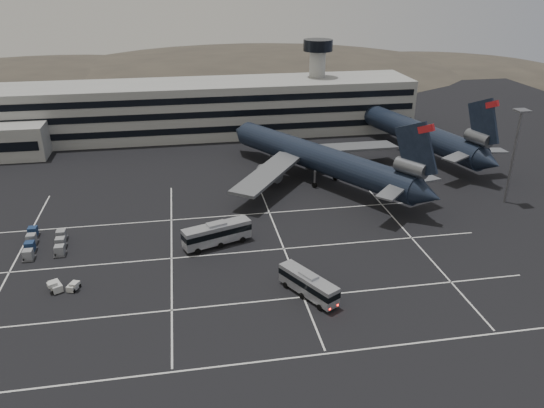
{
  "coord_description": "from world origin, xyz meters",
  "views": [
    {
      "loc": [
        -2.97,
        -70.07,
        41.81
      ],
      "look_at": [
        11.25,
        10.88,
        5.0
      ],
      "focal_mm": 35.0,
      "sensor_mm": 36.0,
      "label": 1
    }
  ],
  "objects_px": {
    "trijet_main": "(321,158)",
    "uld_cluster": "(44,243)",
    "tug_a": "(73,286)",
    "bus_near": "(308,284)",
    "bus_far": "(217,233)"
  },
  "relations": [
    {
      "from": "trijet_main",
      "to": "uld_cluster",
      "type": "height_order",
      "value": "trijet_main"
    },
    {
      "from": "bus_far",
      "to": "uld_cluster",
      "type": "relative_size",
      "value": 1.11
    },
    {
      "from": "trijet_main",
      "to": "bus_near",
      "type": "relative_size",
      "value": 5.21
    },
    {
      "from": "uld_cluster",
      "to": "tug_a",
      "type": "bearing_deg",
      "value": -64.01
    },
    {
      "from": "bus_far",
      "to": "bus_near",
      "type": "bearing_deg",
      "value": -165.98
    },
    {
      "from": "bus_far",
      "to": "uld_cluster",
      "type": "distance_m",
      "value": 28.25
    },
    {
      "from": "trijet_main",
      "to": "uld_cluster",
      "type": "distance_m",
      "value": 55.72
    },
    {
      "from": "tug_a",
      "to": "uld_cluster",
      "type": "bearing_deg",
      "value": 138.39
    },
    {
      "from": "tug_a",
      "to": "uld_cluster",
      "type": "xyz_separation_m",
      "value": [
        -6.74,
        13.82,
        0.26
      ]
    },
    {
      "from": "trijet_main",
      "to": "bus_near",
      "type": "distance_m",
      "value": 43.3
    },
    {
      "from": "trijet_main",
      "to": "bus_near",
      "type": "xyz_separation_m",
      "value": [
        -12.54,
        -41.31,
        -3.31
      ]
    },
    {
      "from": "bus_far",
      "to": "uld_cluster",
      "type": "xyz_separation_m",
      "value": [
        -27.93,
        4.03,
        -1.38
      ]
    },
    {
      "from": "tug_a",
      "to": "uld_cluster",
      "type": "distance_m",
      "value": 15.38
    },
    {
      "from": "bus_near",
      "to": "bus_far",
      "type": "distance_m",
      "value": 20.36
    },
    {
      "from": "bus_far",
      "to": "tug_a",
      "type": "xyz_separation_m",
      "value": [
        -21.19,
        -9.78,
        -1.64
      ]
    }
  ]
}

